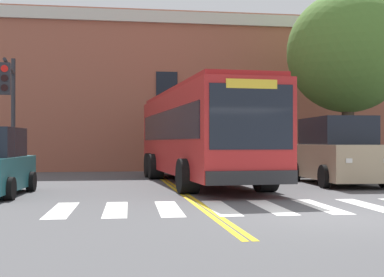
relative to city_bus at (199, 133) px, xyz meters
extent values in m
plane|color=#4C4C4F|center=(1.33, -8.93, -1.83)|extent=(120.00, 120.00, 0.00)
cube|color=white|center=(-4.22, -7.02, -1.82)|extent=(0.61, 2.90, 0.01)
cube|color=white|center=(-3.05, -7.06, -1.82)|extent=(0.61, 2.90, 0.01)
cube|color=white|center=(-1.87, -7.10, -1.82)|extent=(0.61, 2.90, 0.01)
cube|color=white|center=(-0.70, -7.14, -1.82)|extent=(0.61, 2.90, 0.01)
cube|color=white|center=(0.48, -7.18, -1.82)|extent=(0.61, 2.90, 0.01)
cube|color=white|center=(1.65, -7.22, -1.82)|extent=(0.61, 2.90, 0.01)
cube|color=white|center=(2.83, -7.26, -1.82)|extent=(0.61, 2.90, 0.01)
cube|color=gold|center=(-1.16, 6.76, -1.82)|extent=(0.12, 36.00, 0.01)
cube|color=gold|center=(-1.00, 6.76, -1.82)|extent=(0.12, 36.00, 0.01)
cube|color=#B22323|center=(0.00, -0.02, -0.02)|extent=(3.28, 11.72, 2.80)
cube|color=black|center=(1.25, 0.06, 0.26)|extent=(0.75, 10.62, 1.01)
cube|color=black|center=(-1.25, -0.11, 0.26)|extent=(0.75, 10.62, 1.01)
cube|color=black|center=(0.40, -5.81, 0.32)|extent=(2.24, 0.18, 1.68)
cube|color=yellow|center=(0.40, -5.81, 1.16)|extent=(1.37, 0.12, 0.24)
cube|color=#232326|center=(0.40, -5.84, -1.24)|extent=(2.44, 0.27, 0.36)
cube|color=maroon|center=(0.00, -0.02, 1.46)|extent=(3.10, 11.24, 0.16)
cylinder|color=black|center=(1.44, -3.52, -1.32)|extent=(0.63, 1.06, 1.02)
cylinder|color=black|center=(-0.94, -3.68, -1.32)|extent=(0.63, 1.06, 1.02)
cylinder|color=black|center=(1.01, 2.66, -1.32)|extent=(0.63, 1.06, 1.02)
cylinder|color=black|center=(-1.36, 2.49, -1.32)|extent=(0.63, 1.06, 1.02)
cylinder|color=black|center=(0.93, 3.75, -1.32)|extent=(0.63, 1.06, 1.02)
cylinder|color=black|center=(-1.44, 3.59, -1.32)|extent=(0.63, 1.06, 1.02)
cylinder|color=black|center=(-5.73, -4.79, -1.53)|extent=(0.26, 0.61, 0.60)
cylinder|color=black|center=(-5.55, -2.29, -1.53)|extent=(0.26, 0.61, 0.60)
cube|color=tan|center=(4.80, -1.03, -1.02)|extent=(2.27, 5.29, 1.20)
cube|color=black|center=(4.80, -0.98, 0.06)|extent=(1.97, 3.31, 0.97)
cube|color=white|center=(4.06, -3.61, -0.90)|extent=(0.20, 0.05, 0.14)
cylinder|color=black|center=(3.69, -2.58, -1.45)|extent=(0.26, 0.77, 0.76)
cylinder|color=black|center=(5.90, 0.53, -1.45)|extent=(0.26, 0.77, 0.76)
cylinder|color=black|center=(3.86, 0.63, -1.45)|extent=(0.26, 0.77, 0.76)
cylinder|color=#28282D|center=(-6.84, 2.03, 0.51)|extent=(0.16, 0.16, 4.67)
cylinder|color=#28282D|center=(-6.64, 0.16, 2.27)|extent=(0.49, 3.75, 0.11)
cube|color=#28282D|center=(-6.47, -1.56, 1.67)|extent=(0.37, 0.31, 1.00)
cylinder|color=red|center=(-6.45, -1.71, 1.97)|extent=(0.22, 0.05, 0.22)
cylinder|color=black|center=(-6.45, -1.71, 1.67)|extent=(0.22, 0.05, 0.22)
cylinder|color=black|center=(-6.45, -1.71, 1.37)|extent=(0.22, 0.05, 0.22)
cylinder|color=#4C3D2D|center=(7.27, 3.37, -0.22)|extent=(0.53, 0.53, 3.22)
ellipsoid|color=#4C752D|center=(7.27, 3.37, 3.68)|extent=(5.80, 5.72, 5.38)
cube|color=#9E5642|center=(-0.32, 11.45, 2.33)|extent=(42.08, 6.37, 8.32)
cube|color=beige|center=(-0.32, 8.18, 6.09)|extent=(42.08, 0.16, 0.60)
cube|color=black|center=(-0.32, 8.23, 0.25)|extent=(1.10, 0.06, 1.40)
cube|color=black|center=(-0.32, 8.23, 2.58)|extent=(1.10, 0.06, 1.40)
camera|label=1|loc=(-3.16, -19.05, -0.33)|focal=50.00mm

